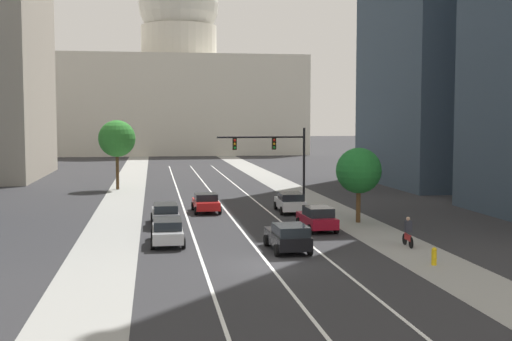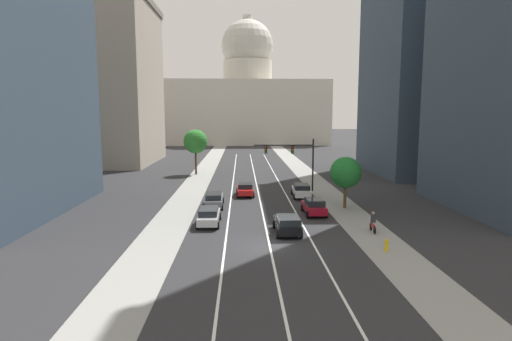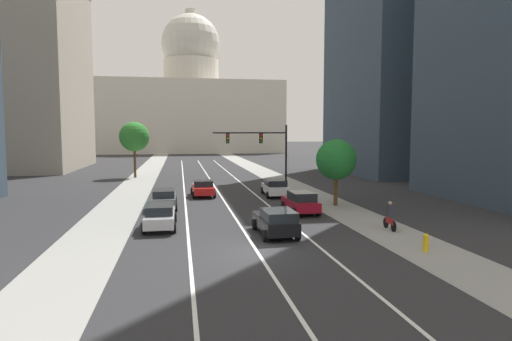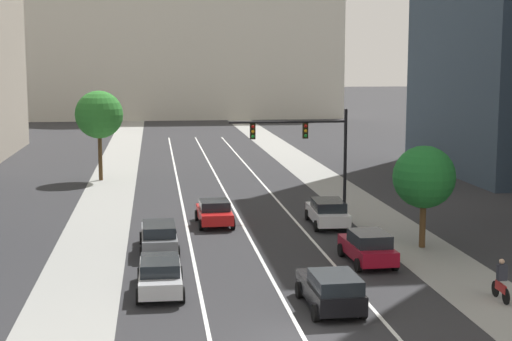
{
  "view_description": "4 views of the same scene",
  "coord_description": "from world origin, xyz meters",
  "px_view_note": "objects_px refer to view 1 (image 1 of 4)",
  "views": [
    {
      "loc": [
        -5.63,
        -31.88,
        7.26
      ],
      "look_at": [
        2.32,
        19.12,
        3.21
      ],
      "focal_mm": 46.34,
      "sensor_mm": 36.0,
      "label": 1
    },
    {
      "loc": [
        -2.01,
        -29.19,
        9.52
      ],
      "look_at": [
        -0.5,
        14.4,
        3.63
      ],
      "focal_mm": 29.31,
      "sensor_mm": 36.0,
      "label": 2
    },
    {
      "loc": [
        -3.65,
        -20.4,
        5.81
      ],
      "look_at": [
        2.73,
        15.98,
        2.56
      ],
      "focal_mm": 30.62,
      "sensor_mm": 36.0,
      "label": 3
    },
    {
      "loc": [
        -5.0,
        -24.9,
        9.58
      ],
      "look_at": [
        1.33,
        22.98,
        2.6
      ],
      "focal_mm": 54.24,
      "sensor_mm": 36.0,
      "label": 4
    }
  ],
  "objects_px": {
    "cyclist": "(408,232)",
    "traffic_signal_mast": "(277,152)",
    "capitol_building": "(179,88)",
    "car_red": "(206,203)",
    "car_gray": "(165,214)",
    "car_black": "(288,237)",
    "car_white": "(290,202)",
    "car_silver": "(167,231)",
    "car_crimson": "(317,218)",
    "street_tree_mid_left": "(117,139)",
    "street_tree_far_right": "(359,171)",
    "fire_hydrant": "(434,256)"
  },
  "relations": [
    {
      "from": "car_red",
      "to": "street_tree_far_right",
      "type": "distance_m",
      "value": 12.54
    },
    {
      "from": "car_silver",
      "to": "fire_hydrant",
      "type": "xyz_separation_m",
      "value": [
        12.96,
        -7.65,
        -0.31
      ]
    },
    {
      "from": "car_black",
      "to": "fire_hydrant",
      "type": "height_order",
      "value": "car_black"
    },
    {
      "from": "car_black",
      "to": "cyclist",
      "type": "relative_size",
      "value": 2.51
    },
    {
      "from": "traffic_signal_mast",
      "to": "car_white",
      "type": "bearing_deg",
      "value": -84.04
    },
    {
      "from": "car_gray",
      "to": "street_tree_far_right",
      "type": "distance_m",
      "value": 13.72
    },
    {
      "from": "car_crimson",
      "to": "car_white",
      "type": "relative_size",
      "value": 0.91
    },
    {
      "from": "car_gray",
      "to": "street_tree_far_right",
      "type": "height_order",
      "value": "street_tree_far_right"
    },
    {
      "from": "car_crimson",
      "to": "cyclist",
      "type": "relative_size",
      "value": 2.5
    },
    {
      "from": "street_tree_mid_left",
      "to": "car_crimson",
      "type": "bearing_deg",
      "value": -62.7
    },
    {
      "from": "fire_hydrant",
      "to": "street_tree_far_right",
      "type": "height_order",
      "value": "street_tree_far_right"
    },
    {
      "from": "car_gray",
      "to": "car_white",
      "type": "distance_m",
      "value": 10.9
    },
    {
      "from": "car_gray",
      "to": "street_tree_mid_left",
      "type": "xyz_separation_m",
      "value": [
        -4.43,
        23.86,
        4.42
      ]
    },
    {
      "from": "car_crimson",
      "to": "traffic_signal_mast",
      "type": "relative_size",
      "value": 0.58
    },
    {
      "from": "cyclist",
      "to": "traffic_signal_mast",
      "type": "bearing_deg",
      "value": 14.51
    },
    {
      "from": "traffic_signal_mast",
      "to": "fire_hydrant",
      "type": "xyz_separation_m",
      "value": [
        3.6,
        -23.15,
        -4.05
      ]
    },
    {
      "from": "car_white",
      "to": "car_black",
      "type": "bearing_deg",
      "value": 169.81
    },
    {
      "from": "capitol_building",
      "to": "fire_hydrant",
      "type": "relative_size",
      "value": 55.81
    },
    {
      "from": "traffic_signal_mast",
      "to": "street_tree_far_right",
      "type": "xyz_separation_m",
      "value": [
        4.04,
        -9.47,
        -0.87
      ]
    },
    {
      "from": "car_crimson",
      "to": "car_silver",
      "type": "xyz_separation_m",
      "value": [
        -9.75,
        -3.28,
        -0.03
      ]
    },
    {
      "from": "capitol_building",
      "to": "car_silver",
      "type": "distance_m",
      "value": 103.73
    },
    {
      "from": "capitol_building",
      "to": "street_tree_mid_left",
      "type": "distance_m",
      "value": 73.14
    },
    {
      "from": "traffic_signal_mast",
      "to": "fire_hydrant",
      "type": "height_order",
      "value": "traffic_signal_mast"
    },
    {
      "from": "car_crimson",
      "to": "street_tree_far_right",
      "type": "distance_m",
      "value": 5.37
    },
    {
      "from": "car_black",
      "to": "street_tree_far_right",
      "type": "relative_size",
      "value": 0.82
    },
    {
      "from": "fire_hydrant",
      "to": "street_tree_mid_left",
      "type": "relative_size",
      "value": 0.13
    },
    {
      "from": "cyclist",
      "to": "street_tree_mid_left",
      "type": "distance_m",
      "value": 38.4
    },
    {
      "from": "car_gray",
      "to": "fire_hydrant",
      "type": "bearing_deg",
      "value": -139.38
    },
    {
      "from": "cyclist",
      "to": "car_crimson",
      "type": "bearing_deg",
      "value": 32.85
    },
    {
      "from": "car_crimson",
      "to": "traffic_signal_mast",
      "type": "xyz_separation_m",
      "value": [
        -0.39,
        12.22,
        3.7
      ]
    },
    {
      "from": "cyclist",
      "to": "street_tree_mid_left",
      "type": "bearing_deg",
      "value": 29.9
    },
    {
      "from": "car_white",
      "to": "traffic_signal_mast",
      "type": "height_order",
      "value": "traffic_signal_mast"
    },
    {
      "from": "car_red",
      "to": "car_gray",
      "type": "bearing_deg",
      "value": 149.61
    },
    {
      "from": "car_silver",
      "to": "cyclist",
      "type": "distance_m",
      "value": 13.8
    },
    {
      "from": "car_black",
      "to": "traffic_signal_mast",
      "type": "bearing_deg",
      "value": -10.07
    },
    {
      "from": "car_red",
      "to": "cyclist",
      "type": "xyz_separation_m",
      "value": [
        10.23,
        -15.74,
        0.1
      ]
    },
    {
      "from": "car_red",
      "to": "car_crimson",
      "type": "bearing_deg",
      "value": -147.25
    },
    {
      "from": "car_red",
      "to": "fire_hydrant",
      "type": "distance_m",
      "value": 22.64
    },
    {
      "from": "car_black",
      "to": "car_white",
      "type": "xyz_separation_m",
      "value": [
        3.24,
        14.88,
        -0.01
      ]
    },
    {
      "from": "car_white",
      "to": "street_tree_far_right",
      "type": "distance_m",
      "value": 7.38
    },
    {
      "from": "car_red",
      "to": "car_silver",
      "type": "relative_size",
      "value": 0.88
    },
    {
      "from": "car_silver",
      "to": "traffic_signal_mast",
      "type": "height_order",
      "value": "traffic_signal_mast"
    },
    {
      "from": "car_silver",
      "to": "car_white",
      "type": "height_order",
      "value": "car_white"
    },
    {
      "from": "capitol_building",
      "to": "cyclist",
      "type": "bearing_deg",
      "value": -85.35
    },
    {
      "from": "car_black",
      "to": "car_crimson",
      "type": "height_order",
      "value": "car_crimson"
    },
    {
      "from": "traffic_signal_mast",
      "to": "cyclist",
      "type": "bearing_deg",
      "value": -77.4
    },
    {
      "from": "car_red",
      "to": "cyclist",
      "type": "height_order",
      "value": "cyclist"
    },
    {
      "from": "car_gray",
      "to": "street_tree_mid_left",
      "type": "height_order",
      "value": "street_tree_mid_left"
    },
    {
      "from": "car_gray",
      "to": "traffic_signal_mast",
      "type": "relative_size",
      "value": 0.65
    },
    {
      "from": "street_tree_far_right",
      "to": "car_red",
      "type": "bearing_deg",
      "value": 146.26
    }
  ]
}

